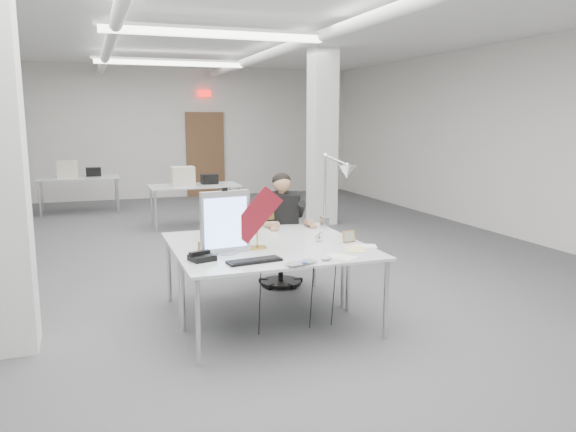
% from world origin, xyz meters
% --- Properties ---
extents(room_shell, '(10.04, 14.04, 3.24)m').
position_xyz_m(room_shell, '(0.04, 0.13, 1.69)').
color(room_shell, '#48484B').
rests_on(room_shell, ground).
extents(desk_main, '(1.80, 0.90, 0.02)m').
position_xyz_m(desk_main, '(0.00, -2.50, 0.74)').
color(desk_main, silver).
rests_on(desk_main, room_shell).
extents(desk_second, '(1.80, 0.90, 0.02)m').
position_xyz_m(desk_second, '(0.00, -1.60, 0.74)').
color(desk_second, silver).
rests_on(desk_second, room_shell).
extents(bg_desk_a, '(1.60, 0.80, 0.02)m').
position_xyz_m(bg_desk_a, '(0.20, 3.00, 0.74)').
color(bg_desk_a, silver).
rests_on(bg_desk_a, room_shell).
extents(bg_desk_b, '(1.60, 0.80, 0.02)m').
position_xyz_m(bg_desk_b, '(-1.80, 5.20, 0.74)').
color(bg_desk_b, silver).
rests_on(bg_desk_b, room_shell).
extents(office_chair, '(0.55, 0.55, 0.94)m').
position_xyz_m(office_chair, '(0.49, -1.00, 0.47)').
color(office_chair, black).
rests_on(office_chair, room_shell).
extents(seated_person, '(0.61, 0.71, 0.93)m').
position_xyz_m(seated_person, '(0.49, -1.05, 0.90)').
color(seated_person, black).
rests_on(seated_person, office_chair).
extents(monitor, '(0.46, 0.09, 0.57)m').
position_xyz_m(monitor, '(-0.46, -2.27, 1.04)').
color(monitor, '#B7B6BB').
rests_on(monitor, desk_main).
extents(pennant, '(0.48, 0.12, 0.53)m').
position_xyz_m(pennant, '(-0.18, -2.30, 1.09)').
color(pennant, maroon).
rests_on(pennant, monitor).
extents(keyboard, '(0.48, 0.21, 0.02)m').
position_xyz_m(keyboard, '(-0.31, -2.66, 0.77)').
color(keyboard, black).
rests_on(keyboard, desk_main).
extents(laptop, '(0.33, 0.27, 0.02)m').
position_xyz_m(laptop, '(0.05, -2.91, 0.77)').
color(laptop, '#A4A4A8').
rests_on(laptop, desk_main).
extents(mouse, '(0.11, 0.08, 0.04)m').
position_xyz_m(mouse, '(0.28, -2.82, 0.77)').
color(mouse, '#A5A5A9').
rests_on(mouse, desk_main).
extents(bankers_lamp, '(0.32, 0.18, 0.34)m').
position_xyz_m(bankers_lamp, '(-0.14, -2.19, 0.93)').
color(bankers_lamp, gold).
rests_on(bankers_lamp, desk_main).
extents(desk_phone, '(0.24, 0.23, 0.05)m').
position_xyz_m(desk_phone, '(-0.72, -2.46, 0.78)').
color(desk_phone, black).
rests_on(desk_phone, desk_main).
extents(picture_frame_left, '(0.13, 0.07, 0.10)m').
position_xyz_m(picture_frame_left, '(-0.64, -2.20, 0.81)').
color(picture_frame_left, '#AA7249').
rests_on(picture_frame_left, desk_main).
extents(picture_frame_right, '(0.15, 0.07, 0.12)m').
position_xyz_m(picture_frame_right, '(0.78, -2.23, 0.81)').
color(picture_frame_right, '#A97D48').
rests_on(picture_frame_right, desk_main).
extents(desk_clock, '(0.10, 0.06, 0.09)m').
position_xyz_m(desk_clock, '(0.51, -2.11, 0.81)').
color(desk_clock, silver).
rests_on(desk_clock, desk_main).
extents(paper_stack_a, '(0.30, 0.33, 0.01)m').
position_xyz_m(paper_stack_a, '(0.45, -2.76, 0.76)').
color(paper_stack_a, silver).
rests_on(paper_stack_a, desk_main).
extents(paper_stack_b, '(0.24, 0.28, 0.01)m').
position_xyz_m(paper_stack_b, '(0.70, -2.54, 0.76)').
color(paper_stack_b, '#D0C37C').
rests_on(paper_stack_b, desk_main).
extents(paper_stack_c, '(0.26, 0.22, 0.01)m').
position_xyz_m(paper_stack_c, '(0.85, -2.45, 0.76)').
color(paper_stack_c, silver).
rests_on(paper_stack_c, desk_main).
extents(beige_monitor, '(0.44, 0.43, 0.33)m').
position_xyz_m(beige_monitor, '(-0.28, -1.54, 0.92)').
color(beige_monitor, '#BFB49F').
rests_on(beige_monitor, desk_second).
extents(architect_lamp, '(0.25, 0.69, 0.88)m').
position_xyz_m(architect_lamp, '(0.85, -1.72, 1.19)').
color(architect_lamp, silver).
rests_on(architect_lamp, desk_second).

